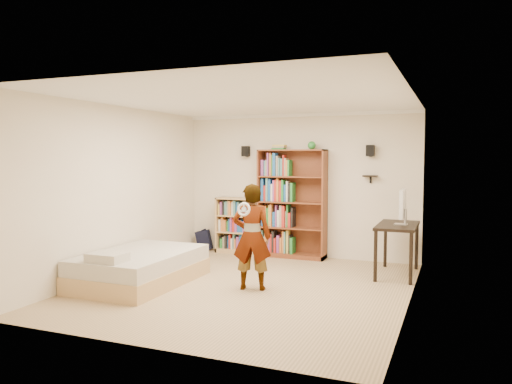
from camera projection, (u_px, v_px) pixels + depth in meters
ground at (248, 287)px, 7.24m from camera, size 4.50×5.00×0.01m
room_shell at (247, 166)px, 7.12m from camera, size 4.52×5.02×2.71m
crown_molding at (247, 102)px, 7.05m from camera, size 4.50×5.00×0.06m
speaker_left at (246, 151)px, 9.71m from camera, size 0.14×0.12×0.20m
speaker_right at (370, 151)px, 8.82m from camera, size 0.14×0.12×0.20m
wall_shelf at (370, 176)px, 8.86m from camera, size 0.25×0.16×0.02m
tall_bookshelf at (292, 204)px, 9.34m from camera, size 1.28×0.37×2.03m
low_bookshelf at (238, 225)px, 9.81m from camera, size 0.87×0.33×1.09m
computer_desk at (397, 250)px, 7.95m from camera, size 0.60×1.20×0.82m
imac at (401, 207)px, 7.82m from camera, size 0.15×0.57×0.56m
daybed at (140, 264)px, 7.45m from camera, size 1.30×2.01×0.59m
person at (252, 237)px, 7.07m from camera, size 0.62×0.49×1.51m
wii_wheel at (244, 209)px, 6.78m from camera, size 0.19×0.07×0.19m
navy_bag at (204, 240)px, 10.13m from camera, size 0.33×0.25×0.41m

